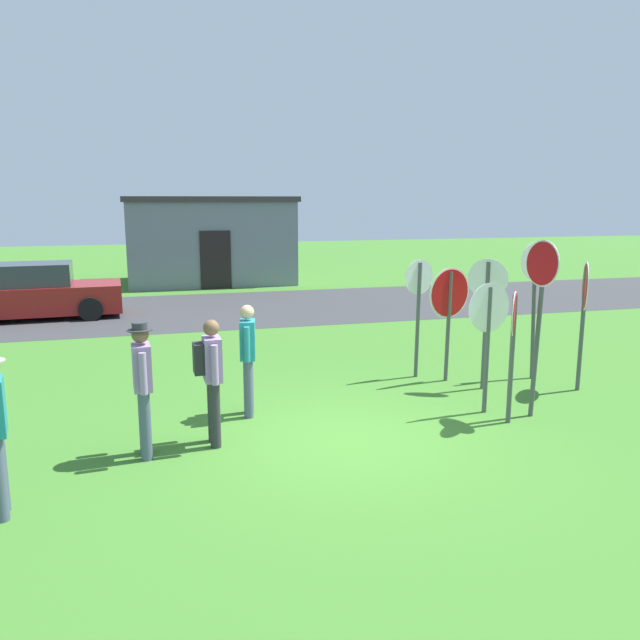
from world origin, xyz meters
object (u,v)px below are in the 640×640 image
object	(u,v)px
stop_sign_low_front	(418,299)
stop_sign_leaning_left	(488,325)
stop_sign_leaning_right	(535,287)
stop_sign_nearest	(487,302)
stop_sign_far_back	(449,304)
person_in_teal	(211,373)
stop_sign_tallest	(513,336)
person_in_dark_shirt	(143,382)
parked_car_on_street	(37,293)
stop_sign_rear_left	(540,300)
stop_sign_center_cluster	(584,303)
person_in_blue	(248,354)

from	to	relation	value
stop_sign_low_front	stop_sign_leaning_left	size ratio (longest dim) A/B	1.08
stop_sign_leaning_right	stop_sign_nearest	world-z (taller)	stop_sign_leaning_right
stop_sign_far_back	person_in_teal	distance (m)	4.78
stop_sign_tallest	person_in_dark_shirt	size ratio (longest dim) A/B	1.12
parked_car_on_street	stop_sign_leaning_left	xyz separation A→B (m)	(7.84, -10.27, 0.67)
stop_sign_rear_left	stop_sign_low_front	xyz separation A→B (m)	(-0.83, 2.42, -0.33)
stop_sign_center_cluster	person_in_dark_shirt	size ratio (longest dim) A/B	1.27
stop_sign_nearest	stop_sign_leaning_left	size ratio (longest dim) A/B	1.12
stop_sign_far_back	stop_sign_low_front	world-z (taller)	stop_sign_low_front
parked_car_on_street	person_in_blue	size ratio (longest dim) A/B	2.59
stop_sign_center_cluster	person_in_blue	bearing A→B (deg)	177.72
parked_car_on_street	person_in_dark_shirt	world-z (taller)	person_in_dark_shirt
person_in_dark_shirt	parked_car_on_street	bearing A→B (deg)	104.87
parked_car_on_street	person_in_blue	xyz separation A→B (m)	(4.34, -9.45, 0.26)
person_in_dark_shirt	stop_sign_far_back	bearing A→B (deg)	21.78
stop_sign_far_back	person_in_dark_shirt	bearing A→B (deg)	-158.22
stop_sign_far_back	stop_sign_center_cluster	distance (m)	2.21
parked_car_on_street	person_in_dark_shirt	size ratio (longest dim) A/B	2.52
parked_car_on_street	person_in_dark_shirt	bearing A→B (deg)	-75.13
stop_sign_center_cluster	person_in_dark_shirt	distance (m)	7.22
stop_sign_leaning_left	stop_sign_nearest	bearing A→B (deg)	61.48
stop_sign_nearest	stop_sign_tallest	size ratio (longest dim) A/B	1.15
stop_sign_leaning_left	person_in_blue	xyz separation A→B (m)	(-3.50, 0.82, -0.41)
parked_car_on_street	person_in_dark_shirt	distance (m)	11.03
parked_car_on_street	person_in_teal	xyz separation A→B (m)	(3.69, -10.48, 0.29)
parked_car_on_street	stop_sign_leaning_right	bearing A→B (deg)	-42.32
stop_sign_rear_left	stop_sign_leaning_left	world-z (taller)	stop_sign_rear_left
stop_sign_center_cluster	person_in_teal	bearing A→B (deg)	-172.70
stop_sign_leaning_right	person_in_blue	xyz separation A→B (m)	(-5.29, -0.68, -0.72)
parked_car_on_street	stop_sign_nearest	bearing A→B (deg)	-47.33
person_in_blue	stop_sign_rear_left	bearing A→B (deg)	-15.66
person_in_teal	person_in_dark_shirt	world-z (taller)	person_in_dark_shirt
stop_sign_tallest	person_in_dark_shirt	xyz separation A→B (m)	(-5.12, 0.12, -0.32)
stop_sign_nearest	person_in_teal	xyz separation A→B (m)	(-4.75, -1.32, -0.53)
stop_sign_nearest	person_in_blue	distance (m)	4.15
stop_sign_low_front	stop_sign_leaning_left	world-z (taller)	stop_sign_low_front
parked_car_on_street	stop_sign_leaning_right	xyz separation A→B (m)	(9.63, -8.77, 0.99)
stop_sign_rear_left	person_in_dark_shirt	xyz separation A→B (m)	(-5.64, -0.05, -0.79)
stop_sign_leaning_left	person_in_dark_shirt	world-z (taller)	stop_sign_leaning_left
stop_sign_far_back	person_in_teal	xyz separation A→B (m)	(-4.36, -1.91, -0.42)
stop_sign_center_cluster	stop_sign_rear_left	world-z (taller)	stop_sign_rear_left
stop_sign_tallest	person_in_dark_shirt	bearing A→B (deg)	178.64
stop_sign_far_back	stop_sign_tallest	xyz separation A→B (m)	(-0.11, -2.21, -0.10)
parked_car_on_street	stop_sign_far_back	xyz separation A→B (m)	(8.05, -8.57, 0.71)
person_in_dark_shirt	stop_sign_center_cluster	bearing A→B (deg)	7.84
stop_sign_leaning_right	person_in_blue	distance (m)	5.38
stop_sign_rear_left	person_in_teal	xyz separation A→B (m)	(-4.77, 0.13, -0.79)
parked_car_on_street	person_in_blue	world-z (taller)	person_in_blue
stop_sign_nearest	stop_sign_tallest	bearing A→B (deg)	-107.04
person_in_blue	stop_sign_far_back	bearing A→B (deg)	13.34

